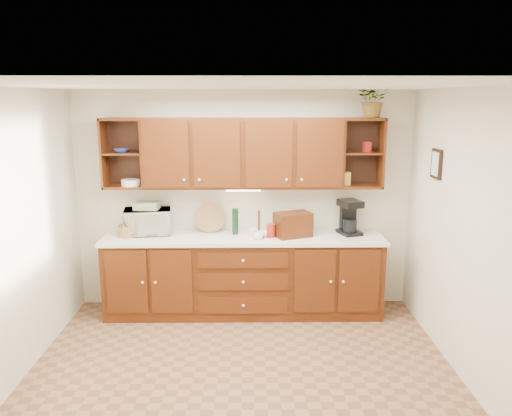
{
  "coord_description": "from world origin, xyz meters",
  "views": [
    {
      "loc": [
        0.08,
        -4.13,
        2.49
      ],
      "look_at": [
        0.14,
        1.15,
        1.34
      ],
      "focal_mm": 35.0,
      "sensor_mm": 36.0,
      "label": 1
    }
  ],
  "objects_px": {
    "coffee_maker": "(349,217)",
    "potted_plant": "(374,99)",
    "microwave": "(148,221)",
    "bread_box": "(293,225)"
  },
  "relations": [
    {
      "from": "microwave",
      "to": "coffee_maker",
      "type": "height_order",
      "value": "coffee_maker"
    },
    {
      "from": "coffee_maker",
      "to": "microwave",
      "type": "bearing_deg",
      "value": 160.97
    },
    {
      "from": "microwave",
      "to": "potted_plant",
      "type": "height_order",
      "value": "potted_plant"
    },
    {
      "from": "microwave",
      "to": "potted_plant",
      "type": "xyz_separation_m",
      "value": [
        2.59,
        -0.05,
        1.4
      ]
    },
    {
      "from": "microwave",
      "to": "bread_box",
      "type": "relative_size",
      "value": 1.34
    },
    {
      "from": "bread_box",
      "to": "potted_plant",
      "type": "distance_m",
      "value": 1.67
    },
    {
      "from": "bread_box",
      "to": "potted_plant",
      "type": "relative_size",
      "value": 1.0
    },
    {
      "from": "coffee_maker",
      "to": "potted_plant",
      "type": "distance_m",
      "value": 1.37
    },
    {
      "from": "coffee_maker",
      "to": "potted_plant",
      "type": "height_order",
      "value": "potted_plant"
    },
    {
      "from": "microwave",
      "to": "bread_box",
      "type": "bearing_deg",
      "value": -13.74
    }
  ]
}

